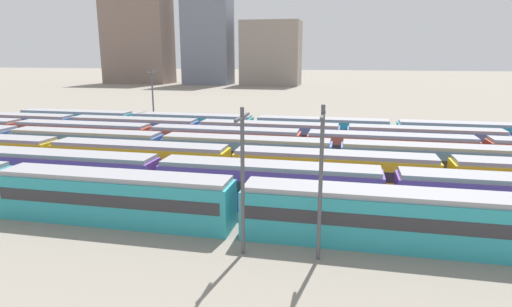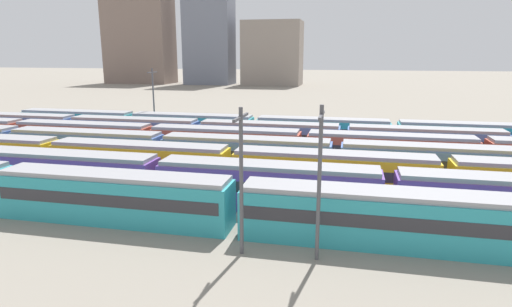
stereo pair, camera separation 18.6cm
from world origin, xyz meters
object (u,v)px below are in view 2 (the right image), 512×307
object	(u,v)px
train_track_3	(163,150)
train_track_6	(394,134)
catenary_pole_2	(319,176)
catenary_pole_1	(154,98)
train_track_5	(269,136)
train_track_1	(267,185)
train_track_4	(225,143)
train_track_0	(114,197)
catenary_pole_0	(241,175)
train_track_2	(332,172)

from	to	relation	value
train_track_3	train_track_6	bearing A→B (deg)	31.06
catenary_pole_2	catenary_pole_1	bearing A→B (deg)	127.20
train_track_3	train_track_5	bearing A→B (deg)	46.14
train_track_1	train_track_4	distance (m)	17.61
train_track_5	train_track_6	distance (m)	16.74
train_track_0	train_track_1	bearing A→B (deg)	26.08
train_track_0	catenary_pole_0	bearing A→B (deg)	-16.90
train_track_0	catenary_pole_0	xyz separation A→B (m)	(10.63, -3.23, 3.27)
train_track_4	catenary_pole_0	distance (m)	25.60
train_track_1	train_track_6	size ratio (longest dim) A/B	0.83
train_track_5	train_track_0	bearing A→B (deg)	-104.73
catenary_pole_0	train_track_3	bearing A→B (deg)	126.21
catenary_pole_0	train_track_6	bearing A→B (deg)	70.62
train_track_3	train_track_4	size ratio (longest dim) A/B	0.80
train_track_6	catenary_pole_0	distance (m)	36.65
train_track_3	catenary_pole_0	xyz separation A→B (m)	(13.79, -18.83, 3.27)
train_track_6	catenary_pole_0	bearing A→B (deg)	-109.38
train_track_6	catenary_pole_2	xyz separation A→B (m)	(-7.43, -34.24, 3.39)
train_track_3	catenary_pole_0	bearing A→B (deg)	-53.79
train_track_3	train_track_1	bearing A→B (deg)	-37.05
catenary_pole_0	catenary_pole_2	distance (m)	4.69
train_track_1	train_track_3	distance (m)	17.26
train_track_1	train_track_0	bearing A→B (deg)	-153.92
train_track_5	catenary_pole_2	xyz separation A→B (m)	(8.48, -29.04, 3.39)
catenary_pole_0	catenary_pole_1	distance (m)	44.27
train_track_1	catenary_pole_0	xyz separation A→B (m)	(0.01, -8.43, 3.27)
train_track_6	train_track_4	bearing A→B (deg)	-152.87
train_track_1	catenary_pole_2	size ratio (longest dim) A/B	9.84
train_track_1	train_track_6	distance (m)	28.69
train_track_4	catenary_pole_1	size ratio (longest dim) A/B	9.22
train_track_0	train_track_2	world-z (taller)	same
train_track_3	train_track_4	xyz separation A→B (m)	(5.60, 5.20, 0.00)
train_track_3	train_track_6	world-z (taller)	same
train_track_2	train_track_3	size ratio (longest dim) A/B	1.25
train_track_4	catenary_pole_2	distance (m)	27.30
catenary_pole_1	catenary_pole_2	xyz separation A→B (m)	(28.28, -37.26, -0.33)
train_track_5	catenary_pole_1	xyz separation A→B (m)	(-19.80, 8.22, 3.72)
train_track_3	train_track_4	bearing A→B (deg)	42.87
train_track_6	catenary_pole_1	size ratio (longest dim) A/B	11.08
train_track_1	train_track_3	world-z (taller)	same
train_track_2	train_track_6	size ratio (longest dim) A/B	0.83
train_track_0	train_track_2	size ratio (longest dim) A/B	1.00
train_track_1	catenary_pole_1	distance (m)	37.58
train_track_1	catenary_pole_1	size ratio (longest dim) A/B	9.22
train_track_5	train_track_4	bearing A→B (deg)	-130.18
train_track_0	catenary_pole_1	bearing A→B (deg)	110.75
train_track_2	train_track_5	distance (m)	17.89
train_track_0	train_track_3	distance (m)	15.92
train_track_3	catenary_pole_2	world-z (taller)	catenary_pole_2
train_track_1	train_track_5	world-z (taller)	same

